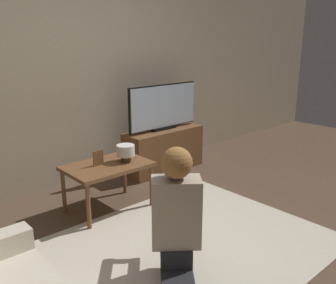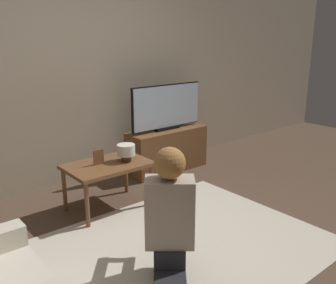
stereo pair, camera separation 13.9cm
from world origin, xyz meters
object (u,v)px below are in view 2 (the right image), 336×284
(table_lamp, at_px, (126,151))
(tv, at_px, (167,107))
(coffee_table, at_px, (108,169))
(person_kneeling, at_px, (170,213))

(table_lamp, bearing_deg, tv, 29.16)
(coffee_table, height_order, person_kneeling, person_kneeling)
(tv, relative_size, table_lamp, 5.90)
(table_lamp, bearing_deg, coffee_table, 166.46)
(coffee_table, bearing_deg, table_lamp, -13.54)
(tv, bearing_deg, coffee_table, -156.82)
(person_kneeling, relative_size, table_lamp, 5.40)
(coffee_table, distance_m, table_lamp, 0.25)
(tv, relative_size, coffee_table, 1.31)
(tv, height_order, person_kneeling, tv)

